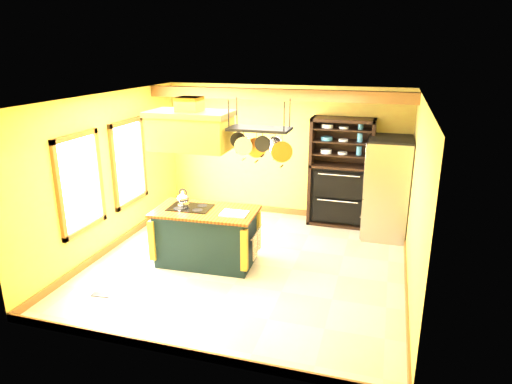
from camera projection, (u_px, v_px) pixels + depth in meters
The scene contains 15 objects.
floor at pixel (248, 263), 7.54m from camera, with size 5.00×5.00×0.00m, color beige.
ceiling at pixel (248, 98), 6.72m from camera, with size 5.00×5.00×0.00m, color white.
wall_back at pixel (284, 152), 9.41m from camera, with size 5.00×0.02×2.70m, color #DFC851.
wall_front at pixel (177, 250), 4.84m from camera, with size 5.00×0.02×2.70m, color #DFC851.
wall_left at pixel (109, 173), 7.81m from camera, with size 0.02×5.00×2.70m, color #DFC851.
wall_right at pixel (416, 200), 6.45m from camera, with size 0.02×5.00×2.70m, color #DFC851.
ceiling_beam at pixel (276, 94), 8.31m from camera, with size 5.00×0.15×0.20m, color brown.
window_near at pixel (81, 183), 7.05m from camera, with size 0.06×1.06×1.56m.
window_far at pixel (129, 163), 8.33m from camera, with size 0.06×1.06×1.56m.
kitchen_island at pixel (206, 236), 7.45m from camera, with size 1.69×0.99×1.11m.
range_hood at pixel (190, 128), 6.97m from camera, with size 1.28×0.72×0.80m.
pot_rack at pixel (260, 137), 6.69m from camera, with size 1.00×0.45×0.88m.
refrigerator at pixel (386, 190), 8.44m from camera, with size 0.79×0.94×1.83m.
hutch at pixel (340, 183), 9.03m from camera, with size 1.21×0.55×2.14m.
floor_register at pixel (101, 295), 6.57m from camera, with size 0.28×0.12×0.01m, color black.
Camera 1 is at (2.06, -6.51, 3.41)m, focal length 32.00 mm.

